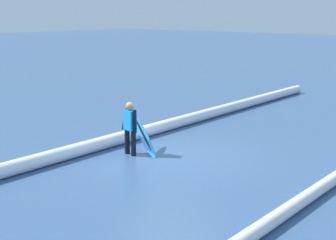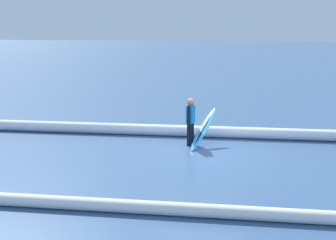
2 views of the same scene
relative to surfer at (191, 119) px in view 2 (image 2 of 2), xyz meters
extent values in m
plane|color=#375780|center=(-0.48, 0.93, -0.80)|extent=(144.42, 144.42, 0.00)
cylinder|color=black|center=(-0.02, -0.14, -0.46)|extent=(0.14, 0.14, 0.68)
cylinder|color=black|center=(0.02, 0.14, -0.46)|extent=(0.14, 0.14, 0.68)
cube|color=#198CD8|center=(0.00, 0.00, 0.15)|extent=(0.26, 0.37, 0.54)
sphere|color=tan|center=(0.00, 0.00, 0.52)|extent=(0.22, 0.22, 0.22)
cylinder|color=black|center=(-0.04, -0.21, 0.15)|extent=(0.09, 0.24, 0.61)
cylinder|color=black|center=(0.04, 0.21, 0.15)|extent=(0.09, 0.10, 0.61)
ellipsoid|color=#268CE5|center=(-0.40, 0.07, -0.29)|extent=(0.86, 1.54, 1.05)
ellipsoid|color=black|center=(-0.40, 0.07, -0.29)|extent=(0.58, 1.19, 0.85)
cylinder|color=white|center=(0.17, -0.96, -0.62)|extent=(25.62, 0.83, 0.36)
cylinder|color=white|center=(0.17, 5.16, -0.67)|extent=(22.87, 0.55, 0.27)
camera|label=1|loc=(9.40, 9.06, 2.95)|focal=53.92mm
camera|label=2|loc=(-1.31, 13.18, 2.90)|focal=47.96mm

